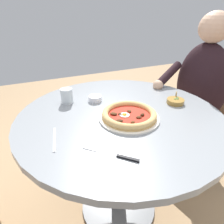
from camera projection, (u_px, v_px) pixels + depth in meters
The scene contains 10 objects.
ground_plane at pixel (118, 206), 1.35m from camera, with size 6.00×6.00×0.02m, color tan.
dining_table at pixel (120, 135), 1.07m from camera, with size 1.05×1.05×0.74m.
pizza_on_plate at pixel (129, 115), 0.94m from camera, with size 0.30×0.30×0.04m.
water_glass at pixel (67, 97), 1.09m from camera, with size 0.07×0.07×0.08m.
steak_knife at pixel (118, 156), 0.70m from camera, with size 0.17×0.16×0.01m.
ramekin_capers at pixel (95, 98), 1.12m from camera, with size 0.08×0.08×0.03m.
olive_pan at pixel (175, 101), 1.10m from camera, with size 0.10×0.10×0.05m.
fork_utensil at pixel (54, 139), 0.80m from camera, with size 0.17×0.04×0.00m.
diner_person at pixel (195, 108), 1.47m from camera, with size 0.41×0.54×1.21m.
cafe_chair_diner at pixel (206, 106), 1.56m from camera, with size 0.50×0.50×0.86m.
Camera 1 is at (-0.78, 0.40, 1.21)m, focal length 30.95 mm.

